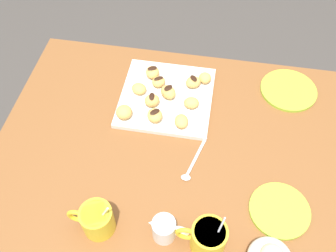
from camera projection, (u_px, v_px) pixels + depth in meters
The scene contains 26 objects.
ground_plane at pixel (170, 234), 1.73m from camera, with size 8.00×8.00×0.00m, color #423D38.
dining_table at pixel (171, 167), 1.24m from camera, with size 1.06×0.80×0.74m.
pastry_plate_square at pixel (166, 97), 1.24m from camera, with size 0.30×0.30×0.02m, color silver.
coffee_mug_yellow_left at pixel (208, 238), 0.92m from camera, with size 0.13×0.09×0.14m.
coffee_mug_yellow_right at pixel (96, 219), 0.95m from camera, with size 0.12×0.08×0.13m.
cream_pitcher_white at pixel (165, 229), 0.94m from camera, with size 0.10×0.06×0.07m.
saucer_lime_left at pixel (279, 210), 1.01m from camera, with size 0.16×0.16×0.01m, color #9EC633.
saucer_lime_right at pixel (288, 90), 1.26m from camera, with size 0.19×0.19×0.01m, color #9EC633.
loose_spoon_near_saucer at pixel (193, 164), 1.09m from camera, with size 0.06×0.16×0.01m.
beignet_0 at pixel (181, 121), 1.15m from camera, with size 0.04×0.05×0.03m, color #DBA351.
beignet_1 at pixel (191, 103), 1.20m from camera, with size 0.05×0.04×0.03m, color #DBA351.
beignet_2 at pixel (205, 78), 1.26m from camera, with size 0.04×0.04×0.03m, color #DBA351.
beignet_3 at pixel (153, 72), 1.27m from camera, with size 0.05×0.05×0.04m, color #DBA351.
chocolate_drizzle_3 at pixel (152, 68), 1.26m from camera, with size 0.03×0.02×0.01m, color black.
beignet_4 at pixel (139, 89), 1.23m from camera, with size 0.05×0.04×0.03m, color #DBA351.
beignet_5 at pixel (124, 112), 1.17m from camera, with size 0.05×0.05×0.04m, color #DBA351.
beignet_6 at pixel (155, 115), 1.16m from camera, with size 0.05×0.05×0.03m, color #DBA351.
chocolate_drizzle_6 at pixel (155, 112), 1.15m from camera, with size 0.03×0.02×0.01m, color black.
beignet_7 at pixel (168, 92), 1.22m from camera, with size 0.04×0.06×0.04m, color #DBA351.
chocolate_drizzle_7 at pixel (168, 88), 1.20m from camera, with size 0.03×0.02×0.01m, color black.
beignet_8 at pixel (152, 100), 1.20m from camera, with size 0.04×0.05×0.04m, color #DBA351.
chocolate_drizzle_8 at pixel (152, 96), 1.18m from camera, with size 0.03×0.02×0.01m, color black.
beignet_9 at pixel (159, 82), 1.25m from camera, with size 0.05×0.04×0.03m, color #DBA351.
chocolate_drizzle_9 at pixel (159, 78), 1.24m from camera, with size 0.03×0.01×0.01m, color black.
beignet_10 at pixel (193, 82), 1.25m from camera, with size 0.04×0.05×0.03m, color #DBA351.
chocolate_drizzle_10 at pixel (194, 78), 1.23m from camera, with size 0.03×0.02×0.01m, color black.
Camera 1 is at (-0.10, 0.63, 1.69)m, focal length 40.25 mm.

